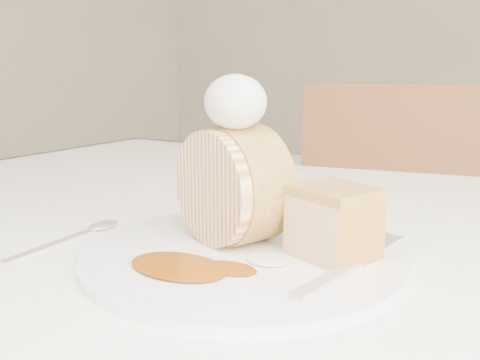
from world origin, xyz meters
The scene contains 10 objects.
table centered at (0.00, 0.20, 0.66)m, with size 1.40×0.90×0.75m.
chair_far centered at (0.00, 0.70, 0.51)m, with size 0.51×0.51×0.90m.
plate centered at (-0.01, 0.07, 0.75)m, with size 0.30×0.30×0.01m, color white.
roulade_slice centered at (-0.03, 0.09, 0.81)m, with size 0.11×0.11×0.06m, color beige.
cake_chunk centered at (0.07, 0.10, 0.79)m, with size 0.07×0.06×0.06m, color tan.
whipped_cream centered at (-0.03, 0.08, 0.90)m, with size 0.06×0.06×0.05m, color silver.
caramel_drizzle centered at (-0.03, 0.09, 0.93)m, with size 0.03×0.02×0.01m, color #793705.
caramel_pool centered at (-0.03, 0.00, 0.76)m, with size 0.09×0.06×0.00m, color #793705, non-canonical shape.
fork centered at (0.09, 0.06, 0.76)m, with size 0.02×0.18×0.00m, color silver.
spoon centered at (-0.19, -0.01, 0.75)m, with size 0.02×0.14×0.00m, color silver.
Camera 1 is at (0.25, -0.33, 0.93)m, focal length 40.00 mm.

